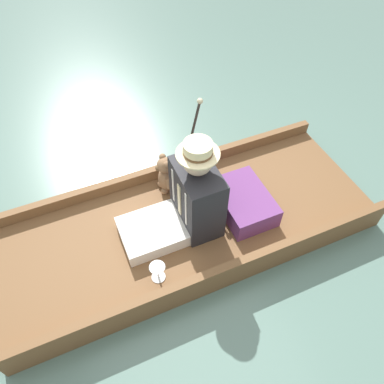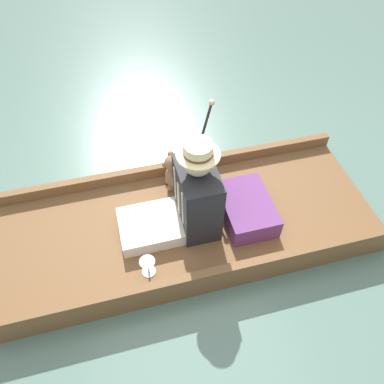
{
  "view_description": "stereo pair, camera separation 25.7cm",
  "coord_description": "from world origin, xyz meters",
  "px_view_note": "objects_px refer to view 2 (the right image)",
  "views": [
    {
      "loc": [
        -1.55,
        0.63,
        2.47
      ],
      "look_at": [
        -0.03,
        -0.03,
        0.5
      ],
      "focal_mm": 35.0,
      "sensor_mm": 36.0,
      "label": 1
    },
    {
      "loc": [
        -1.63,
        0.39,
        2.47
      ],
      "look_at": [
        -0.03,
        -0.03,
        0.5
      ],
      "focal_mm": 35.0,
      "sensor_mm": 36.0,
      "label": 2
    }
  ],
  "objects_px": {
    "teddy_bear": "(172,172)",
    "walking_cane": "(203,133)",
    "wine_glass": "(148,264)",
    "seated_person": "(187,200)"
  },
  "relations": [
    {
      "from": "teddy_bear",
      "to": "walking_cane",
      "type": "distance_m",
      "value": 0.39
    },
    {
      "from": "seated_person",
      "to": "teddy_bear",
      "type": "height_order",
      "value": "seated_person"
    },
    {
      "from": "wine_glass",
      "to": "seated_person",
      "type": "bearing_deg",
      "value": -47.05
    },
    {
      "from": "teddy_bear",
      "to": "wine_glass",
      "type": "relative_size",
      "value": 2.46
    },
    {
      "from": "teddy_bear",
      "to": "walking_cane",
      "type": "bearing_deg",
      "value": -72.13
    },
    {
      "from": "teddy_bear",
      "to": "wine_glass",
      "type": "xyz_separation_m",
      "value": [
        -0.72,
        0.33,
        -0.06
      ]
    },
    {
      "from": "teddy_bear",
      "to": "wine_glass",
      "type": "distance_m",
      "value": 0.8
    },
    {
      "from": "wine_glass",
      "to": "walking_cane",
      "type": "relative_size",
      "value": 0.19
    },
    {
      "from": "walking_cane",
      "to": "wine_glass",
      "type": "bearing_deg",
      "value": 143.43
    },
    {
      "from": "seated_person",
      "to": "wine_glass",
      "type": "height_order",
      "value": "seated_person"
    }
  ]
}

